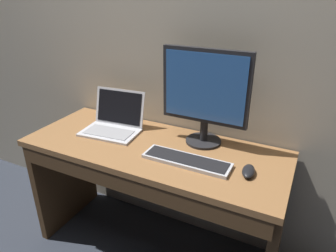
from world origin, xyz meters
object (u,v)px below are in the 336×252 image
Objects in this scene: laptop_silver at (113,123)px; computer_mouse at (248,171)px; wired_keyboard at (187,160)px; external_monitor at (205,93)px.

laptop_silver reaches higher than computer_mouse.
laptop_silver is at bearing 165.45° from computer_mouse.
computer_mouse is (0.30, 0.03, 0.01)m from wired_keyboard.
wired_keyboard is at bearing -89.53° from external_monitor.
laptop_silver is 0.67× the size of external_monitor.
wired_keyboard is 3.81× the size of computer_mouse.
computer_mouse reaches higher than wired_keyboard.
external_monitor is at bearing 90.47° from wired_keyboard.
computer_mouse is at bearing -7.67° from laptop_silver.
external_monitor is at bearing 8.87° from laptop_silver.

